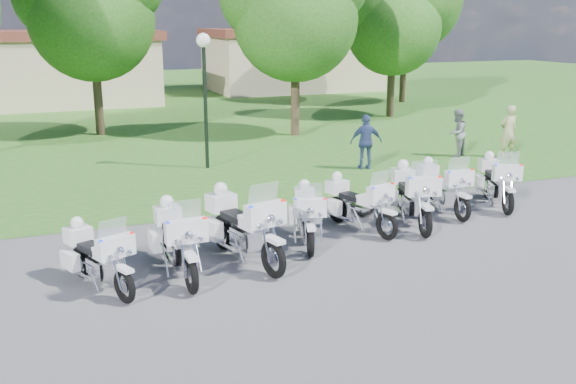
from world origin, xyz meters
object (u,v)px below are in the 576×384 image
object	(u,v)px
motorcycle_2	(242,225)
motorcycle_6	(442,186)
lamp_post	(204,68)
bystander_b	(457,133)
motorcycle_7	(496,180)
motorcycle_1	(177,239)
motorcycle_5	(412,195)
bystander_a	(508,132)
motorcycle_4	(357,203)
motorcycle_3	(307,214)
bystander_c	(366,142)
motorcycle_0	(97,256)

from	to	relation	value
motorcycle_2	motorcycle_6	world-z (taller)	motorcycle_2
lamp_post	bystander_b	xyz separation A→B (m)	(8.66, -1.39, -2.40)
motorcycle_2	motorcycle_7	xyz separation A→B (m)	(7.39, 1.48, -0.09)
motorcycle_1	motorcycle_5	size ratio (longest dim) A/B	1.00
motorcycle_2	lamp_post	xyz separation A→B (m)	(1.42, 8.36, 2.49)
lamp_post	bystander_a	world-z (taller)	lamp_post
motorcycle_7	bystander_a	size ratio (longest dim) A/B	1.20
motorcycle_1	motorcycle_7	distance (m)	8.89
motorcycle_1	motorcycle_2	bearing A→B (deg)	-173.11
motorcycle_2	motorcycle_6	size ratio (longest dim) A/B	1.13
motorcycle_2	motorcycle_4	size ratio (longest dim) A/B	1.19
motorcycle_2	bystander_a	xyz separation A→B (m)	(11.63, 6.16, 0.18)
motorcycle_3	lamp_post	xyz separation A→B (m)	(-0.22, 7.80, 2.60)
motorcycle_6	motorcycle_7	size ratio (longest dim) A/B	1.04
motorcycle_3	motorcycle_4	world-z (taller)	motorcycle_4
bystander_c	bystander_a	bearing A→B (deg)	-167.98
motorcycle_1	bystander_c	size ratio (longest dim) A/B	1.39
motorcycle_1	motorcycle_0	bearing A→B (deg)	4.90
motorcycle_2	motorcycle_3	xyz separation A→B (m)	(1.64, 0.57, -0.12)
motorcycle_3	bystander_b	size ratio (longest dim) A/B	1.30
motorcycle_1	motorcycle_2	size ratio (longest dim) A/B	0.95
lamp_post	bystander_b	distance (m)	9.10
motorcycle_2	motorcycle_0	bearing A→B (deg)	-7.08
motorcycle_5	bystander_a	bearing A→B (deg)	-129.21
motorcycle_2	lamp_post	distance (m)	8.84
motorcycle_5	bystander_a	world-z (taller)	bystander_a
motorcycle_3	bystander_b	distance (m)	10.60
bystander_b	motorcycle_2	bearing A→B (deg)	0.93
motorcycle_7	bystander_c	bearing A→B (deg)	-55.14
motorcycle_0	motorcycle_4	bearing A→B (deg)	169.37
motorcycle_4	motorcycle_7	world-z (taller)	motorcycle_7
motorcycle_0	motorcycle_6	distance (m)	8.74
bystander_c	motorcycle_2	bearing A→B (deg)	60.10
motorcycle_2	motorcycle_6	bearing A→B (deg)	-179.64
motorcycle_6	bystander_c	xyz separation A→B (m)	(0.45, 4.88, 0.24)
motorcycle_4	motorcycle_2	bearing A→B (deg)	0.39
motorcycle_0	motorcycle_2	world-z (taller)	motorcycle_2
motorcycle_2	bystander_b	size ratio (longest dim) A/B	1.56
motorcycle_4	bystander_c	xyz separation A→B (m)	(3.11, 5.42, 0.25)
motorcycle_3	motorcycle_6	distance (m)	4.18
bystander_b	bystander_c	bearing A→B (deg)	-24.90
lamp_post	motorcycle_4	bearing A→B (deg)	-77.58
bystander_b	motorcycle_3	bearing A→B (deg)	3.45
motorcycle_4	bystander_c	world-z (taller)	bystander_c
motorcycle_5	motorcycle_4	bearing A→B (deg)	11.82
motorcycle_1	motorcycle_4	bearing A→B (deg)	-166.84
motorcycle_2	lamp_post	bearing A→B (deg)	-113.91
motorcycle_1	motorcycle_4	xyz separation A→B (m)	(4.41, 1.14, -0.06)
lamp_post	bystander_a	xyz separation A→B (m)	(10.21, -2.20, -2.31)
motorcycle_3	motorcycle_6	bearing A→B (deg)	-148.98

